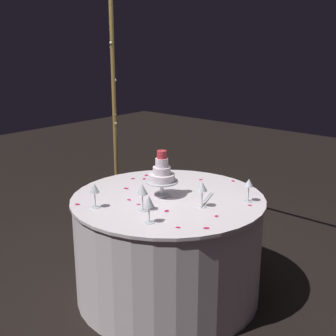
{
  "coord_description": "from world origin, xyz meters",
  "views": [
    {
      "loc": [
        1.86,
        -2.14,
        1.75
      ],
      "look_at": [
        0.0,
        0.0,
        0.93
      ],
      "focal_mm": 47.63,
      "sensor_mm": 36.0,
      "label": 1
    }
  ],
  "objects_px": {
    "tiered_cake": "(162,174)",
    "wine_glass_1": "(95,189)",
    "cake_knife": "(205,201)",
    "main_table": "(168,246)",
    "wine_glass_3": "(202,188)",
    "wine_glass_4": "(142,190)",
    "wine_glass_0": "(149,203)",
    "wine_glass_2": "(249,184)",
    "decorative_arch": "(214,66)"
  },
  "relations": [
    {
      "from": "decorative_arch",
      "to": "cake_knife",
      "type": "relative_size",
      "value": 8.56
    },
    {
      "from": "wine_glass_3",
      "to": "wine_glass_0",
      "type": "bearing_deg",
      "value": -101.05
    },
    {
      "from": "wine_glass_0",
      "to": "wine_glass_2",
      "type": "height_order",
      "value": "wine_glass_0"
    },
    {
      "from": "main_table",
      "to": "wine_glass_1",
      "type": "height_order",
      "value": "wine_glass_1"
    },
    {
      "from": "decorative_arch",
      "to": "cake_knife",
      "type": "xyz_separation_m",
      "value": [
        0.24,
        -0.4,
        -0.84
      ]
    },
    {
      "from": "decorative_arch",
      "to": "wine_glass_2",
      "type": "xyz_separation_m",
      "value": [
        0.45,
        -0.21,
        -0.72
      ]
    },
    {
      "from": "wine_glass_4",
      "to": "cake_knife",
      "type": "relative_size",
      "value": 0.62
    },
    {
      "from": "wine_glass_0",
      "to": "wine_glass_4",
      "type": "xyz_separation_m",
      "value": [
        -0.16,
        0.11,
        0.01
      ]
    },
    {
      "from": "decorative_arch",
      "to": "wine_glass_0",
      "type": "distance_m",
      "value": 1.17
    },
    {
      "from": "wine_glass_4",
      "to": "wine_glass_1",
      "type": "bearing_deg",
      "value": -149.16
    },
    {
      "from": "main_table",
      "to": "wine_glass_1",
      "type": "bearing_deg",
      "value": -115.88
    },
    {
      "from": "wine_glass_1",
      "to": "wine_glass_3",
      "type": "relative_size",
      "value": 0.95
    },
    {
      "from": "decorative_arch",
      "to": "cake_knife",
      "type": "distance_m",
      "value": 0.96
    },
    {
      "from": "wine_glass_1",
      "to": "wine_glass_3",
      "type": "bearing_deg",
      "value": 41.83
    },
    {
      "from": "decorative_arch",
      "to": "wine_glass_1",
      "type": "distance_m",
      "value": 1.21
    },
    {
      "from": "cake_knife",
      "to": "main_table",
      "type": "bearing_deg",
      "value": -158.29
    },
    {
      "from": "wine_glass_1",
      "to": "cake_knife",
      "type": "distance_m",
      "value": 0.72
    },
    {
      "from": "tiered_cake",
      "to": "wine_glass_2",
      "type": "bearing_deg",
      "value": 30.25
    },
    {
      "from": "wine_glass_1",
      "to": "wine_glass_2",
      "type": "relative_size",
      "value": 1.03
    },
    {
      "from": "wine_glass_2",
      "to": "cake_knife",
      "type": "relative_size",
      "value": 0.55
    },
    {
      "from": "tiered_cake",
      "to": "wine_glass_3",
      "type": "height_order",
      "value": "tiered_cake"
    },
    {
      "from": "main_table",
      "to": "wine_glass_2",
      "type": "xyz_separation_m",
      "value": [
        0.45,
        0.28,
        0.48
      ]
    },
    {
      "from": "wine_glass_0",
      "to": "wine_glass_2",
      "type": "relative_size",
      "value": 1.07
    },
    {
      "from": "decorative_arch",
      "to": "wine_glass_2",
      "type": "relative_size",
      "value": 15.5
    },
    {
      "from": "wine_glass_4",
      "to": "cake_knife",
      "type": "bearing_deg",
      "value": 63.29
    },
    {
      "from": "wine_glass_4",
      "to": "tiered_cake",
      "type": "bearing_deg",
      "value": 107.92
    },
    {
      "from": "main_table",
      "to": "wine_glass_3",
      "type": "distance_m",
      "value": 0.57
    },
    {
      "from": "wine_glass_3",
      "to": "main_table",
      "type": "bearing_deg",
      "value": 179.88
    },
    {
      "from": "tiered_cake",
      "to": "decorative_arch",
      "type": "bearing_deg",
      "value": 84.69
    },
    {
      "from": "main_table",
      "to": "wine_glass_1",
      "type": "xyz_separation_m",
      "value": [
        -0.22,
        -0.45,
        0.48
      ]
    },
    {
      "from": "cake_knife",
      "to": "wine_glass_2",
      "type": "bearing_deg",
      "value": 41.01
    },
    {
      "from": "wine_glass_2",
      "to": "cake_knife",
      "type": "bearing_deg",
      "value": -138.99
    },
    {
      "from": "wine_glass_2",
      "to": "wine_glass_4",
      "type": "bearing_deg",
      "value": -125.42
    },
    {
      "from": "wine_glass_2",
      "to": "main_table",
      "type": "bearing_deg",
      "value": -148.26
    },
    {
      "from": "main_table",
      "to": "wine_glass_4",
      "type": "distance_m",
      "value": 0.58
    },
    {
      "from": "wine_glass_0",
      "to": "wine_glass_1",
      "type": "distance_m",
      "value": 0.43
    },
    {
      "from": "tiered_cake",
      "to": "wine_glass_3",
      "type": "distance_m",
      "value": 0.33
    },
    {
      "from": "wine_glass_3",
      "to": "wine_glass_4",
      "type": "height_order",
      "value": "wine_glass_4"
    },
    {
      "from": "decorative_arch",
      "to": "wine_glass_2",
      "type": "bearing_deg",
      "value": -25.08
    },
    {
      "from": "decorative_arch",
      "to": "wine_glass_3",
      "type": "distance_m",
      "value": 0.91
    },
    {
      "from": "main_table",
      "to": "wine_glass_4",
      "type": "height_order",
      "value": "wine_glass_4"
    },
    {
      "from": "decorative_arch",
      "to": "main_table",
      "type": "xyz_separation_m",
      "value": [
        -0.0,
        -0.49,
        -1.21
      ]
    },
    {
      "from": "tiered_cake",
      "to": "wine_glass_1",
      "type": "distance_m",
      "value": 0.47
    },
    {
      "from": "wine_glass_3",
      "to": "wine_glass_4",
      "type": "distance_m",
      "value": 0.38
    },
    {
      "from": "wine_glass_2",
      "to": "wine_glass_3",
      "type": "bearing_deg",
      "value": -121.05
    },
    {
      "from": "main_table",
      "to": "cake_knife",
      "type": "distance_m",
      "value": 0.45
    },
    {
      "from": "tiered_cake",
      "to": "cake_knife",
      "type": "bearing_deg",
      "value": 20.39
    },
    {
      "from": "wine_glass_2",
      "to": "cake_knife",
      "type": "height_order",
      "value": "wine_glass_2"
    },
    {
      "from": "main_table",
      "to": "wine_glass_0",
      "type": "height_order",
      "value": "wine_glass_0"
    },
    {
      "from": "tiered_cake",
      "to": "wine_glass_3",
      "type": "xyz_separation_m",
      "value": [
        0.33,
        0.01,
        -0.03
      ]
    }
  ]
}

